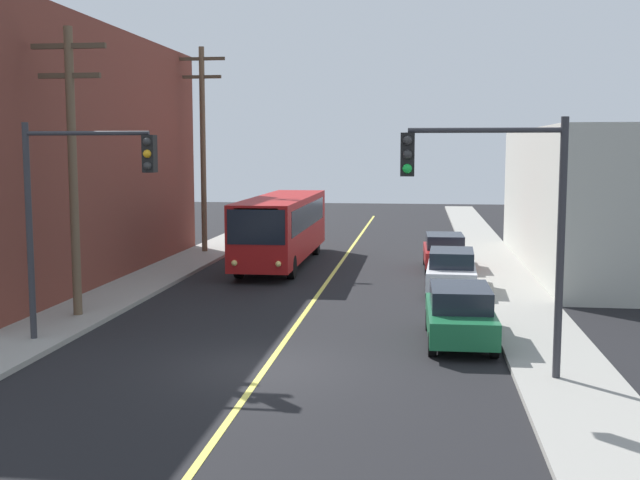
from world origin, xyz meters
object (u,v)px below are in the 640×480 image
Objects in this scene: utility_pole_near at (72,158)px; parked_car_white at (451,270)px; city_bus at (282,226)px; parked_car_green at (460,314)px; parked_car_red at (445,251)px; traffic_signal_left_corner at (81,191)px; utility_pole_mid at (203,140)px; traffic_signal_right_corner at (493,198)px.

parked_car_white is at bearing 27.84° from utility_pole_near.
city_bus is 2.75× the size of parked_car_green.
city_bus is at bearing 173.61° from parked_car_red.
parked_car_green is at bearing -62.19° from city_bus.
city_bus is at bearing 80.36° from traffic_signal_left_corner.
parked_car_white is 1.01× the size of parked_car_red.
utility_pole_mid is at bearing 95.82° from traffic_signal_left_corner.
utility_pole_mid reaches higher than parked_car_green.
traffic_signal_left_corner is at bearing -171.31° from parked_car_green.
utility_pole_near is 13.59m from traffic_signal_right_corner.
parked_car_white is at bearing 42.70° from traffic_signal_left_corner.
city_bus is 2.03× the size of traffic_signal_left_corner.
traffic_signal_right_corner is (0.45, -11.62, 3.46)m from parked_car_white.
utility_pole_near reaches higher than traffic_signal_left_corner.
traffic_signal_left_corner is (-2.72, -15.98, 2.49)m from city_bus.
utility_pole_mid is (-4.65, 3.06, 4.05)m from city_bus.
utility_pole_near is at bearing -152.16° from parked_car_white.
utility_pole_near reaches higher than parked_car_white.
parked_car_red is 0.49× the size of utility_pole_near.
parked_car_white is 14.53m from traffic_signal_left_corner.
parked_car_green is at bearing 98.01° from traffic_signal_right_corner.
utility_pole_near is at bearing 117.74° from traffic_signal_left_corner.
parked_car_white is at bearing 89.56° from parked_car_green.
parked_car_green is 5.04m from traffic_signal_right_corner.
parked_car_green and parked_car_white have the same top height.
utility_pole_near is (-12.00, 1.63, 4.31)m from parked_car_green.
utility_pole_near is 3.72m from traffic_signal_left_corner.
traffic_signal_left_corner is (-10.27, -15.13, 3.46)m from parked_car_red.
utility_pole_mid reaches higher than parked_car_red.
utility_pole_near is at bearing -135.07° from parked_car_red.
parked_car_white is 14.30m from utility_pole_near.
traffic_signal_right_corner is (12.76, -21.09, -1.56)m from utility_pole_mid.
traffic_signal_left_corner is at bearing 169.30° from traffic_signal_right_corner.
parked_car_green is 0.49× the size of utility_pole_near.
traffic_signal_right_corner is (12.51, -5.25, -0.85)m from utility_pole_near.
parked_car_white is 0.74× the size of traffic_signal_left_corner.
parked_car_green is 10.99m from traffic_signal_left_corner.
traffic_signal_left_corner is at bearing -99.64° from city_bus.
parked_car_green is 1.00× the size of parked_car_red.
city_bus is 13.92m from utility_pole_near.
utility_pole_near is 1.51× the size of traffic_signal_left_corner.
parked_car_green is at bearing 8.69° from traffic_signal_left_corner.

